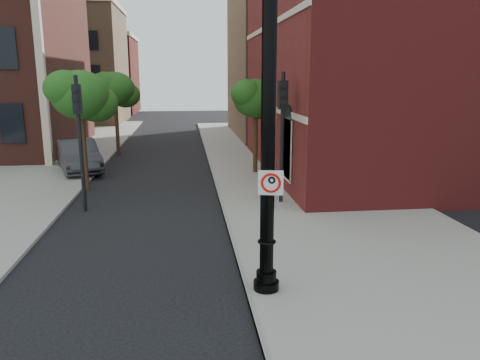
{
  "coord_description": "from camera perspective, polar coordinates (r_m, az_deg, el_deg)",
  "views": [
    {
      "loc": [
        0.67,
        -10.16,
        5.06
      ],
      "look_at": [
        2.11,
        2.0,
        2.33
      ],
      "focal_mm": 35.0,
      "sensor_mm": 36.0,
      "label": 1
    }
  ],
  "objects": [
    {
      "name": "bg_building_red",
      "position": [
        69.33,
        -17.67,
        11.96
      ],
      "size": [
        12.0,
        12.0,
        10.0
      ],
      "primitive_type": "cube",
      "color": "maroon",
      "rests_on": "ground"
    },
    {
      "name": "traffic_signal_left",
      "position": [
        18.26,
        -19.07,
        6.78
      ],
      "size": [
        0.35,
        0.43,
        5.09
      ],
      "rotation": [
        0.0,
        0.0,
        0.12
      ],
      "color": "black",
      "rests_on": "ground"
    },
    {
      "name": "street_tree_c",
      "position": [
        24.19,
        1.98,
        9.77
      ],
      "size": [
        2.73,
        2.46,
        4.91
      ],
      "color": "black",
      "rests_on": "ground"
    },
    {
      "name": "sidewalk_left",
      "position": [
        30.19,
        -25.33,
        1.83
      ],
      "size": [
        10.0,
        50.0,
        0.12
      ],
      "primitive_type": "cube",
      "color": "gray",
      "rests_on": "ground"
    },
    {
      "name": "street_tree_b",
      "position": [
        31.18,
        -14.93,
        10.59
      ],
      "size": [
        2.95,
        2.67,
        5.32
      ],
      "color": "black",
      "rests_on": "ground"
    },
    {
      "name": "traffic_signal_right",
      "position": [
        18.28,
        5.21,
        7.68
      ],
      "size": [
        0.35,
        0.44,
        5.21
      ],
      "rotation": [
        0.0,
        0.0,
        0.1
      ],
      "color": "black",
      "rests_on": "ground"
    },
    {
      "name": "curb_edge",
      "position": [
        20.81,
        -2.75,
        -1.3
      ],
      "size": [
        0.1,
        60.0,
        0.14
      ],
      "primitive_type": "cube",
      "color": "gray",
      "rests_on": "ground"
    },
    {
      "name": "sidewalk_right",
      "position": [
        21.44,
        7.84,
        -1.02
      ],
      "size": [
        8.0,
        60.0,
        0.12
      ],
      "primitive_type": "cube",
      "color": "gray",
      "rests_on": "ground"
    },
    {
      "name": "lamppost",
      "position": [
        10.42,
        3.42,
        2.99
      ],
      "size": [
        0.61,
        0.61,
        7.21
      ],
      "color": "black",
      "rests_on": "ground"
    },
    {
      "name": "ground",
      "position": [
        11.37,
        -9.71,
        -14.04
      ],
      "size": [
        120.0,
        120.0,
        0.0
      ],
      "primitive_type": "plane",
      "color": "black",
      "rests_on": "ground"
    },
    {
      "name": "no_parking_sign",
      "position": [
        10.37,
        3.77,
        -0.32
      ],
      "size": [
        0.55,
        0.15,
        0.56
      ],
      "rotation": [
        0.0,
        0.0,
        -0.21
      ],
      "color": "white",
      "rests_on": "ground"
    },
    {
      "name": "bg_building_tan_b",
      "position": [
        43.03,
        14.63,
        14.78
      ],
      "size": [
        22.0,
        14.0,
        14.0
      ],
      "primitive_type": "cube",
      "color": "#8E6C4E",
      "rests_on": "ground"
    },
    {
      "name": "parked_car",
      "position": [
        26.6,
        -19.1,
        2.8
      ],
      "size": [
        3.45,
        5.52,
        1.72
      ],
      "primitive_type": "imported",
      "rotation": [
        0.0,
        0.0,
        0.34
      ],
      "color": "#2F2F34",
      "rests_on": "ground"
    },
    {
      "name": "street_tree_a",
      "position": [
        21.73,
        -18.79,
        9.64
      ],
      "size": [
        2.95,
        2.67,
        5.31
      ],
      "color": "black",
      "rests_on": "ground"
    },
    {
      "name": "utility_pole",
      "position": [
        17.44,
        4.21,
        3.78
      ],
      "size": [
        0.1,
        0.1,
        4.81
      ],
      "primitive_type": "cylinder",
      "color": "#999999",
      "rests_on": "ground"
    },
    {
      "name": "bg_building_tan_a",
      "position": [
        55.63,
        -20.43,
        12.79
      ],
      "size": [
        12.0,
        12.0,
        12.0
      ],
      "primitive_type": "cube",
      "color": "#8E6C4E",
      "rests_on": "ground"
    },
    {
      "name": "brick_wall_building",
      "position": [
        28.63,
        26.44,
        13.71
      ],
      "size": [
        22.3,
        16.3,
        12.5
      ],
      "color": "maroon",
      "rests_on": "ground"
    }
  ]
}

